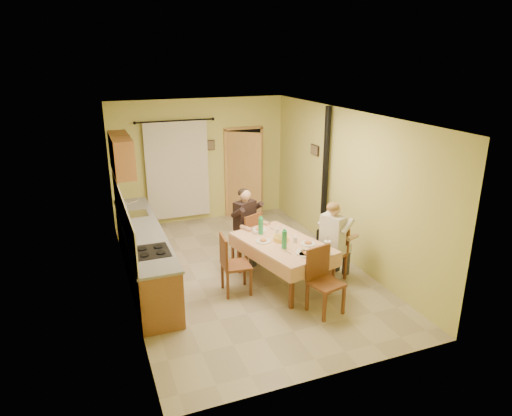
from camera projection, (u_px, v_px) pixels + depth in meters
name	position (u px, v px, depth m)	size (l,w,h in m)	color
floor	(245.00, 272.00, 8.22)	(4.00, 6.00, 0.01)	tan
room_shell	(244.00, 174.00, 7.63)	(4.04, 6.04, 2.82)	#D5D36D
kitchen_run	(144.00, 253.00, 7.84)	(0.64, 3.64, 1.56)	brown
upper_cabinets	(121.00, 154.00, 8.47)	(0.35, 1.40, 0.70)	brown
curtain	(178.00, 170.00, 10.19)	(1.70, 0.07, 2.22)	black
doorway	(244.00, 173.00, 10.75)	(0.96, 0.52, 2.15)	black
dining_table	(282.00, 262.00, 7.70)	(1.43, 1.94, 0.76)	tan
tableware	(287.00, 240.00, 7.48)	(0.91, 1.51, 0.33)	white
chair_far	(247.00, 247.00, 8.54)	(0.55, 0.55, 0.98)	brown
chair_near	(325.00, 294.00, 6.86)	(0.53, 0.53, 1.01)	brown
chair_right	(332.00, 264.00, 7.87)	(0.51, 0.51, 0.95)	brown
chair_left	(235.00, 276.00, 7.43)	(0.47, 0.47, 1.00)	brown
man_far	(246.00, 217.00, 8.36)	(0.65, 0.60, 1.39)	black
man_right	(334.00, 232.00, 7.67)	(0.59, 0.65, 1.39)	beige
stove_flue	(324.00, 197.00, 9.07)	(0.24, 0.24, 2.80)	black
picture_back	(211.00, 145.00, 10.36)	(0.19, 0.03, 0.23)	black
picture_right	(315.00, 150.00, 9.36)	(0.03, 0.31, 0.21)	brown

